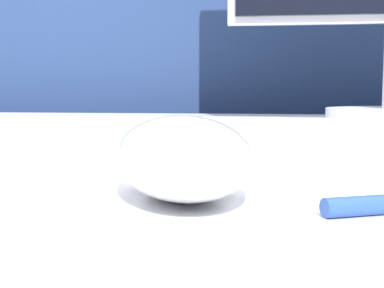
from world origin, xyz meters
TOP-DOWN VIEW (x-y plane):
  - partition_panel at (0.00, 0.72)m, footprint 5.00×0.03m
  - computer_mouse_near at (-0.08, -0.22)m, footprint 0.09×0.13m
  - keyboard at (-0.09, -0.04)m, footprint 0.44×0.22m

SIDE VIEW (x-z plane):
  - partition_panel at x=0.00m, z-range 0.00..1.02m
  - keyboard at x=-0.09m, z-range 0.75..0.78m
  - computer_mouse_near at x=-0.08m, z-range 0.75..0.79m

